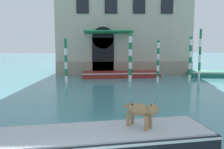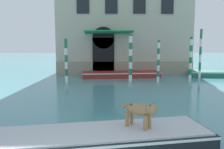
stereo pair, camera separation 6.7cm
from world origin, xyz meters
name	(u,v)px [view 2 (the right image)]	position (x,y,z in m)	size (l,w,h in m)	color
boat_foreground	(89,139)	(0.00, 3.64, 0.30)	(8.02, 3.31, 0.56)	black
dog_on_deck	(141,110)	(1.66, 3.91, 1.13)	(1.09, 0.94, 0.88)	#997047
boat_moored_near_palazzo	(121,74)	(2.04, 18.95, 0.26)	(6.98, 2.24, 0.49)	maroon
mooring_pole_0	(131,57)	(2.63, 16.65, 1.97)	(0.29, 0.29, 3.89)	white
mooring_pole_1	(66,60)	(-2.45, 16.27, 1.74)	(0.24, 0.24, 3.45)	white
mooring_pole_2	(200,53)	(8.83, 18.16, 2.16)	(0.21, 0.21, 4.29)	white
mooring_pole_3	(191,59)	(7.53, 16.77, 1.82)	(0.25, 0.25, 3.61)	white
mooring_pole_4	(158,61)	(4.77, 16.15, 1.68)	(0.22, 0.22, 3.33)	white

